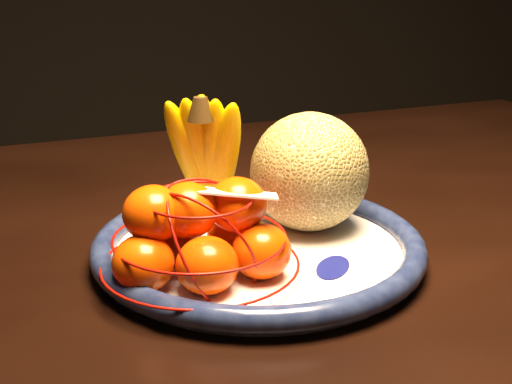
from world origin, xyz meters
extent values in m
cube|color=black|center=(-0.12, -0.05, 0.74)|extent=(1.63, 1.10, 0.04)
cylinder|color=black|center=(0.52, 0.42, 0.36)|extent=(0.06, 0.06, 0.72)
cylinder|color=white|center=(-0.12, -0.16, 0.77)|extent=(0.31, 0.31, 0.01)
torus|color=#0B1235|center=(-0.12, -0.16, 0.78)|extent=(0.34, 0.34, 0.02)
cylinder|color=white|center=(-0.12, -0.16, 0.77)|extent=(0.15, 0.15, 0.00)
ellipsoid|color=navy|center=(-0.07, -0.22, 0.78)|extent=(0.11, 0.13, 0.00)
ellipsoid|color=navy|center=(-0.15, -0.08, 0.78)|extent=(0.11, 0.11, 0.00)
ellipsoid|color=navy|center=(-0.22, -0.16, 0.78)|extent=(0.11, 0.09, 0.00)
sphere|color=olive|center=(-0.06, -0.11, 0.84)|extent=(0.13, 0.13, 0.13)
ellipsoid|color=#E9C403|center=(-0.18, -0.07, 0.86)|extent=(0.09, 0.08, 0.16)
ellipsoid|color=#E9C403|center=(-0.17, -0.08, 0.86)|extent=(0.08, 0.09, 0.16)
ellipsoid|color=#E9C403|center=(-0.16, -0.08, 0.86)|extent=(0.06, 0.09, 0.16)
ellipsoid|color=#E9C403|center=(-0.15, -0.08, 0.86)|extent=(0.04, 0.09, 0.16)
ellipsoid|color=#E9C403|center=(-0.15, -0.08, 0.86)|extent=(0.05, 0.10, 0.16)
cone|color=black|center=(-0.16, -0.08, 0.93)|extent=(0.03, 0.03, 0.02)
ellipsoid|color=#FF4D08|center=(-0.25, -0.22, 0.80)|extent=(0.06, 0.06, 0.05)
ellipsoid|color=#FF4D08|center=(-0.19, -0.24, 0.80)|extent=(0.06, 0.06, 0.05)
ellipsoid|color=#FF4D08|center=(-0.14, -0.22, 0.80)|extent=(0.06, 0.06, 0.05)
ellipsoid|color=#FF4D08|center=(-0.21, -0.17, 0.80)|extent=(0.06, 0.06, 0.05)
ellipsoid|color=#FF4D08|center=(-0.15, -0.17, 0.80)|extent=(0.06, 0.06, 0.05)
ellipsoid|color=#FF4D08|center=(-0.20, -0.20, 0.84)|extent=(0.06, 0.06, 0.05)
ellipsoid|color=#FF4D08|center=(-0.16, -0.20, 0.84)|extent=(0.06, 0.06, 0.05)
ellipsoid|color=#FF4D08|center=(-0.23, -0.20, 0.84)|extent=(0.06, 0.06, 0.05)
torus|color=#9D0B05|center=(-0.19, -0.20, 0.79)|extent=(0.21, 0.21, 0.00)
torus|color=#9D0B05|center=(-0.19, -0.20, 0.82)|extent=(0.18, 0.18, 0.00)
torus|color=#9D0B05|center=(-0.19, -0.20, 0.85)|extent=(0.11, 0.11, 0.00)
torus|color=#9D0B05|center=(-0.19, -0.20, 0.81)|extent=(0.13, 0.08, 0.11)
torus|color=#9D0B05|center=(-0.19, -0.20, 0.81)|extent=(0.09, 0.14, 0.11)
torus|color=#9D0B05|center=(-0.19, -0.20, 0.81)|extent=(0.12, 0.13, 0.11)
cube|color=white|center=(-0.16, -0.21, 0.86)|extent=(0.08, 0.04, 0.01)
camera|label=1|loc=(-0.30, -0.80, 1.07)|focal=50.00mm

